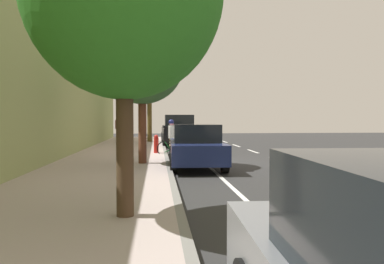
{
  "coord_description": "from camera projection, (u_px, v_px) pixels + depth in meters",
  "views": [
    {
      "loc": [
        1.97,
        14.75,
        1.71
      ],
      "look_at": [
        0.45,
        -1.81,
        1.13
      ],
      "focal_mm": 35.55,
      "sensor_mm": 36.0,
      "label": 1
    }
  ],
  "objects": [
    {
      "name": "ground",
      "position": [
        208.0,
        162.0,
        14.91
      ],
      "size": [
        59.22,
        59.22,
        0.0
      ],
      "primitive_type": "plane",
      "color": "#2C2C2C"
    },
    {
      "name": "sidewalk",
      "position": [
        112.0,
        162.0,
        14.57
      ],
      "size": [
        4.07,
        37.01,
        0.13
      ],
      "primitive_type": "cube",
      "color": "#B4A29D",
      "rests_on": "ground"
    },
    {
      "name": "curb_edge",
      "position": [
        167.0,
        161.0,
        14.77
      ],
      "size": [
        0.16,
        37.01,
        0.13
      ],
      "primitive_type": "cube",
      "color": "gray",
      "rests_on": "ground"
    },
    {
      "name": "lane_stripe_centre",
      "position": [
        278.0,
        160.0,
        15.8
      ],
      "size": [
        0.14,
        35.8,
        0.01
      ],
      "color": "white",
      "rests_on": "ground"
    },
    {
      "name": "lane_stripe_bike_edge",
      "position": [
        205.0,
        162.0,
        14.9
      ],
      "size": [
        0.12,
        37.01,
        0.01
      ],
      "primitive_type": "cube",
      "color": "white",
      "rests_on": "ground"
    },
    {
      "name": "building_facade",
      "position": [
        50.0,
        95.0,
        14.28
      ],
      "size": [
        0.5,
        37.01,
        5.21
      ],
      "primitive_type": "cube",
      "color": "#97A261",
      "rests_on": "ground"
    },
    {
      "name": "parked_pickup_black_nearest",
      "position": [
        178.0,
        132.0,
        24.03
      ],
      "size": [
        2.06,
        5.32,
        1.95
      ],
      "color": "black",
      "rests_on": "ground"
    },
    {
      "name": "parked_sedan_dark_blue_second",
      "position": [
        196.0,
        146.0,
        13.27
      ],
      "size": [
        1.92,
        4.44,
        1.52
      ],
      "color": "navy",
      "rests_on": "ground"
    },
    {
      "name": "bicycle_at_curb",
      "position": [
        176.0,
        148.0,
        17.17
      ],
      "size": [
        1.74,
        0.46,
        0.77
      ],
      "color": "black",
      "rests_on": "ground"
    },
    {
      "name": "cyclist_with_backpack",
      "position": [
        171.0,
        134.0,
        17.58
      ],
      "size": [
        0.47,
        0.61,
        1.69
      ],
      "color": "#C6B284",
      "rests_on": "ground"
    },
    {
      "name": "street_tree_near_cyclist",
      "position": [
        149.0,
        78.0,
        26.11
      ],
      "size": [
        3.21,
        3.21,
        5.95
      ],
      "color": "brown",
      "rests_on": "sidewalk"
    },
    {
      "name": "street_tree_mid_block",
      "position": [
        142.0,
        66.0,
        13.4
      ],
      "size": [
        2.91,
        2.91,
        4.83
      ],
      "color": "brown",
      "rests_on": "sidewalk"
    },
    {
      "name": "pedestrian_on_phone",
      "position": [
        118.0,
        127.0,
        26.67
      ],
      "size": [
        0.49,
        0.44,
        1.75
      ],
      "color": "black",
      "rests_on": "sidewalk"
    },
    {
      "name": "fire_hydrant",
      "position": [
        156.0,
        144.0,
        17.54
      ],
      "size": [
        0.22,
        0.22,
        0.84
      ],
      "color": "red",
      "rests_on": "sidewalk"
    }
  ]
}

